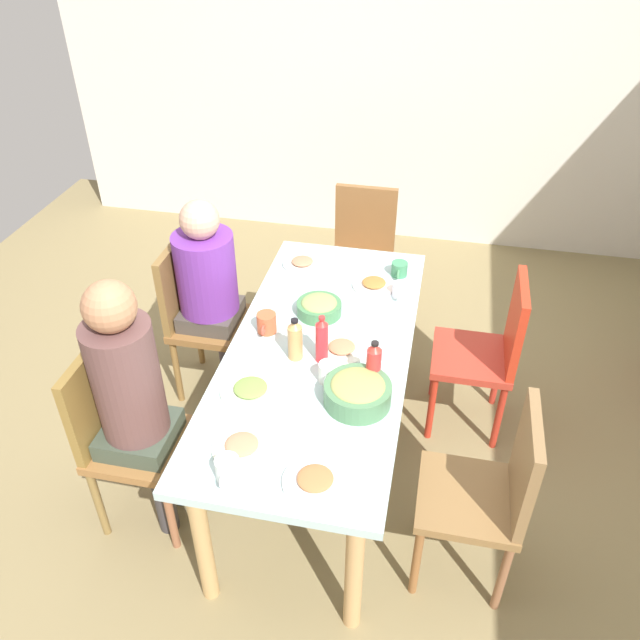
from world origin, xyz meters
TOP-DOWN VIEW (x-y plane):
  - ground_plane at (0.00, 0.00)m, footprint 5.97×5.97m
  - wall_left at (-2.55, 0.00)m, footprint 0.12×5.00m
  - dining_table at (0.00, 0.00)m, footprint 1.81×0.80m
  - chair_0 at (0.45, -0.78)m, footprint 0.40×0.40m
  - person_0 at (0.45, -0.69)m, footprint 0.30×0.30m
  - chair_1 at (-1.29, 0.00)m, footprint 0.40×0.40m
  - chair_2 at (-0.45, -0.78)m, footprint 0.40×0.40m
  - person_2 at (-0.45, -0.69)m, footprint 0.31×0.31m
  - chair_3 at (0.45, 0.78)m, footprint 0.40×0.40m
  - chair_4 at (-0.45, 0.78)m, footprint 0.40×0.40m
  - plate_0 at (-0.67, -0.24)m, footprint 0.21×0.21m
  - plate_1 at (0.65, -0.16)m, footprint 0.22×0.22m
  - plate_2 at (0.01, 0.10)m, footprint 0.21×0.21m
  - plate_3 at (0.75, 0.14)m, footprint 0.23×0.23m
  - plate_4 at (0.35, -0.22)m, footprint 0.25×0.25m
  - plate_5 at (-0.54, 0.17)m, footprint 0.22×0.22m
  - bowl_0 at (0.32, 0.22)m, footprint 0.27×0.27m
  - bowl_1 at (-0.25, -0.06)m, footprint 0.21×0.21m
  - cup_0 at (-0.67, 0.28)m, footprint 0.12×0.08m
  - cup_1 at (-0.06, -0.26)m, footprint 0.13×0.09m
  - cup_2 at (-0.48, 0.30)m, footprint 0.11×0.07m
  - cup_3 at (0.21, 0.08)m, footprint 0.12×0.08m
  - cup_4 at (0.79, -0.17)m, footprint 0.12×0.09m
  - bottle_0 at (0.09, 0.03)m, footprint 0.05×0.05m
  - bottle_1 at (0.20, 0.26)m, footprint 0.06×0.06m
  - bottle_2 at (0.09, -0.09)m, footprint 0.06×0.06m

SIDE VIEW (x-z plane):
  - ground_plane at x=0.00m, z-range 0.00..0.00m
  - chair_0 at x=0.45m, z-range 0.06..0.96m
  - chair_1 at x=-1.29m, z-range 0.06..0.96m
  - chair_2 at x=-0.45m, z-range 0.06..0.96m
  - chair_3 at x=0.45m, z-range 0.06..0.96m
  - chair_4 at x=-0.45m, z-range 0.06..0.96m
  - dining_table at x=0.00m, z-range 0.28..1.03m
  - person_2 at x=-0.45m, z-range 0.12..1.30m
  - person_0 at x=0.45m, z-range 0.12..1.39m
  - plate_3 at x=0.75m, z-range 0.74..0.78m
  - plate_4 at x=0.35m, z-range 0.74..0.78m
  - plate_0 at x=-0.67m, z-range 0.74..0.78m
  - plate_1 at x=0.65m, z-range 0.74..0.78m
  - plate_2 at x=0.01m, z-range 0.74..0.78m
  - plate_5 at x=-0.54m, z-range 0.74..0.78m
  - cup_2 at x=-0.48m, z-range 0.75..0.82m
  - cup_0 at x=-0.67m, z-range 0.75..0.82m
  - bowl_1 at x=-0.25m, z-range 0.74..0.83m
  - cup_4 at x=0.79m, z-range 0.75..0.83m
  - cup_3 at x=0.21m, z-range 0.75..0.83m
  - cup_1 at x=-0.06m, z-range 0.75..0.84m
  - bowl_0 at x=0.32m, z-range 0.75..0.86m
  - bottle_2 at x=0.09m, z-range 0.74..0.94m
  - bottle_1 at x=0.20m, z-range 0.74..0.96m
  - bottle_0 at x=0.09m, z-range 0.74..0.97m
  - wall_left at x=-2.55m, z-range 0.00..2.60m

